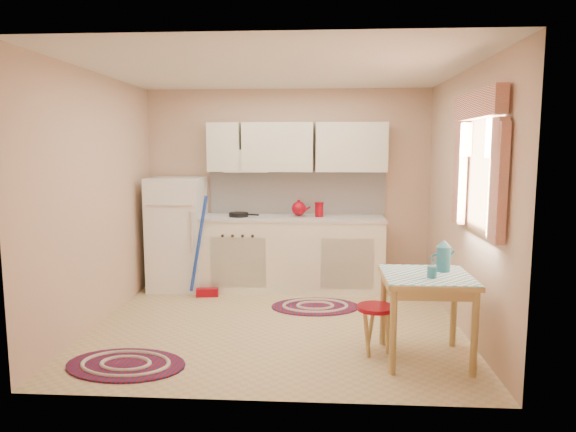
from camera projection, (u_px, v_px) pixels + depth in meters
The scene contains 14 objects.
room_shell at pixel (294, 164), 5.19m from camera, with size 3.64×3.60×2.52m.
fridge at pixel (177, 234), 6.41m from camera, with size 0.65×0.60×1.40m, color white.
broom at pixel (206, 247), 6.05m from camera, with size 0.28×0.12×1.20m, color #1B3DAD, non-canonical shape.
base_cabinets at pixel (292, 255), 6.40m from camera, with size 2.25×0.60×0.88m, color white.
countertop at pixel (292, 218), 6.34m from camera, with size 2.27×0.62×0.04m, color beige.
frying_pan at pixel (239, 215), 6.33m from camera, with size 0.24×0.24×0.05m, color black.
red_kettle at pixel (299, 209), 6.32m from camera, with size 0.20×0.18×0.20m, color maroon, non-canonical shape.
red_canister at pixel (319, 210), 6.31m from camera, with size 0.10×0.10×0.16m, color maroon.
table at pixel (425, 318), 4.26m from camera, with size 0.72×0.72×0.72m, color tan.
stool at pixel (375, 329), 4.41m from camera, with size 0.32×0.32×0.42m, color maroon.
coffee_pot at pixel (444, 255), 4.30m from camera, with size 0.14×0.12×0.29m, color teal, non-canonical shape.
mug at pixel (432, 272), 4.11m from camera, with size 0.08×0.08×0.10m, color teal.
rug_center at pixel (315, 307), 5.71m from camera, with size 0.97×0.65×0.02m, color maroon, non-canonical shape.
rug_left at pixel (126, 365), 4.17m from camera, with size 0.99×0.66×0.02m, color maroon, non-canonical shape.
Camera 1 is at (0.41, -4.97, 1.76)m, focal length 32.00 mm.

